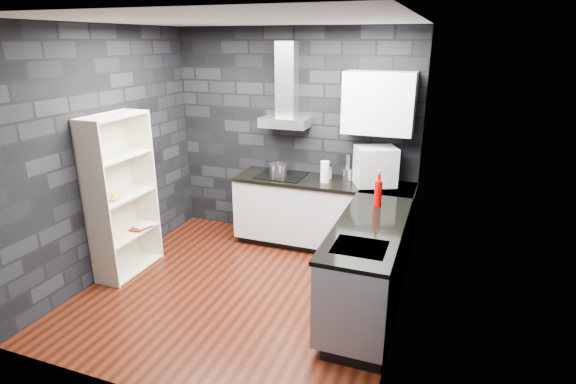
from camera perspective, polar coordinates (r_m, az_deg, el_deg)
The scene contains 28 objects.
ground at distance 4.94m, azimuth -5.75°, elevation -12.21°, with size 3.20×3.20×0.00m, color #3B130A.
ceiling at distance 4.24m, azimuth -7.01°, elevation 20.90°, with size 3.20×3.20×0.00m, color silver.
wall_back at distance 5.86m, azimuth 0.75°, elevation 7.11°, with size 3.20×0.05×2.70m, color black.
wall_front at distance 3.11m, azimuth -19.65°, elevation -4.71°, with size 3.20×0.05×2.70m, color black.
wall_left at distance 5.31m, azimuth -22.31°, elevation 4.48°, with size 0.05×3.20×2.70m, color black.
wall_right at distance 3.98m, azimuth 15.19°, elevation 0.79°, with size 0.05×3.20×2.70m, color black.
toekick_back at distance 5.87m, azimuth 4.40°, elevation -6.34°, with size 2.18×0.50×0.10m, color black.
toekick_right at distance 4.64m, azimuth 10.33°, elevation -13.89°, with size 0.50×1.78×0.10m, color black.
counter_back_cab at distance 5.66m, azimuth 4.40°, elevation -2.56°, with size 2.20×0.60×0.76m, color #BABABF.
counter_right_cab at distance 4.44m, azimuth 10.14°, elevation -9.12°, with size 0.60×1.80×0.76m, color #BABABF.
counter_back_top at distance 5.52m, azimuth 4.47°, elevation 1.28°, with size 2.20×0.62×0.04m, color black.
counter_right_top at distance 4.27m, azimuth 10.32°, elevation -4.35°, with size 0.62×1.80×0.04m, color black.
counter_corner_top at distance 5.38m, azimuth 12.72°, elevation 0.40°, with size 0.62×0.62×0.04m, color black.
hood_body at distance 5.65m, azimuth -0.39°, elevation 8.85°, with size 0.60×0.34×0.12m, color #BAB9BE.
hood_chimney at distance 5.65m, azimuth -0.14°, elevation 14.07°, with size 0.24×0.20×0.90m, color #BAB9BE.
upper_cabinet at distance 5.32m, azimuth 11.50°, elevation 11.02°, with size 0.80×0.35×0.70m, color silver.
cooktop at distance 5.69m, azimuth -0.83°, elevation 2.13°, with size 0.58×0.50×0.01m, color black.
sink_rim at distance 3.81m, azimuth 9.12°, elevation -6.97°, with size 0.44×0.40×0.01m, color #BAB9BE.
pot at distance 5.66m, azimuth -1.25°, elevation 2.80°, with size 0.22×0.22×0.13m, color silver.
glass_vase at distance 5.41m, azimuth 4.70°, elevation 2.57°, with size 0.11×0.11×0.26m, color silver.
storage_jar at distance 5.59m, azimuth 5.07°, elevation 2.34°, with size 0.10×0.10×0.12m, color tan.
utensil_crock at distance 5.54m, azimuth 7.52°, elevation 2.21°, with size 0.11×0.11×0.14m, color silver.
appliance_garage at distance 5.37m, azimuth 11.02°, elevation 3.23°, with size 0.46×0.36×0.46m, color #ADB0B4.
red_bottle at distance 4.71m, azimuth 11.37°, elevation -0.17°, with size 0.08×0.08×0.27m, color #A90000.
bookshelf at distance 5.27m, azimuth -20.35°, elevation -0.51°, with size 0.34×0.80×1.80m, color beige.
fruit_bowl at distance 5.16m, azimuth -21.38°, elevation -0.61°, with size 0.21×0.21×0.05m, color silver.
book_red at distance 5.48m, azimuth -19.13°, elevation -3.29°, with size 0.16×0.02×0.21m, color maroon.
book_second at distance 5.52m, azimuth -18.41°, elevation -2.83°, with size 0.16×0.02×0.23m, color #B2B2B2.
Camera 1 is at (1.90, -3.79, 2.53)m, focal length 28.00 mm.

